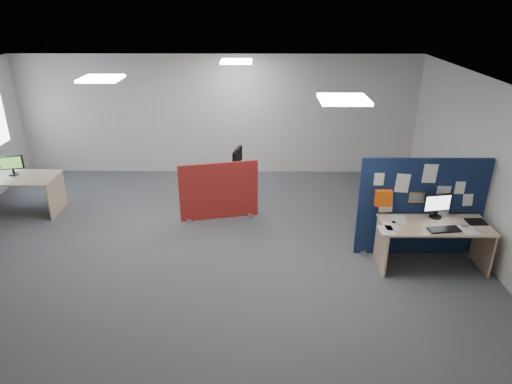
{
  "coord_description": "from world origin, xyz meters",
  "views": [
    {
      "loc": [
        0.96,
        -6.64,
        3.86
      ],
      "look_at": [
        0.9,
        -0.04,
        1.0
      ],
      "focal_mm": 32.0,
      "sensor_mm": 36.0,
      "label": 1
    }
  ],
  "objects_px": {
    "monitor_main": "(437,205)",
    "monitor_second": "(12,164)",
    "main_desk": "(433,234)",
    "red_divider": "(219,192)",
    "second_desk": "(15,185)",
    "office_chair": "(231,170)",
    "navy_divider": "(420,207)"
  },
  "relations": [
    {
      "from": "red_divider",
      "to": "monitor_second",
      "type": "relative_size",
      "value": 3.56
    },
    {
      "from": "navy_divider",
      "to": "second_desk",
      "type": "xyz_separation_m",
      "value": [
        -7.14,
        1.5,
        -0.26
      ]
    },
    {
      "from": "office_chair",
      "to": "monitor_main",
      "type": "bearing_deg",
      "value": -22.54
    },
    {
      "from": "monitor_second",
      "to": "main_desk",
      "type": "bearing_deg",
      "value": -30.53
    },
    {
      "from": "second_desk",
      "to": "office_chair",
      "type": "distance_m",
      "value": 4.13
    },
    {
      "from": "monitor_main",
      "to": "monitor_second",
      "type": "height_order",
      "value": "monitor_main"
    },
    {
      "from": "navy_divider",
      "to": "office_chair",
      "type": "xyz_separation_m",
      "value": [
        -3.07,
        2.15,
        -0.2
      ]
    },
    {
      "from": "monitor_second",
      "to": "office_chair",
      "type": "height_order",
      "value": "monitor_second"
    },
    {
      "from": "monitor_main",
      "to": "monitor_second",
      "type": "distance_m",
      "value": 7.55
    },
    {
      "from": "navy_divider",
      "to": "monitor_main",
      "type": "bearing_deg",
      "value": -41.71
    },
    {
      "from": "main_desk",
      "to": "office_chair",
      "type": "relative_size",
      "value": 1.48
    },
    {
      "from": "second_desk",
      "to": "main_desk",
      "type": "bearing_deg",
      "value": -14.4
    },
    {
      "from": "monitor_main",
      "to": "office_chair",
      "type": "distance_m",
      "value": 4.02
    },
    {
      "from": "office_chair",
      "to": "red_divider",
      "type": "bearing_deg",
      "value": -88.28
    },
    {
      "from": "monitor_main",
      "to": "second_desk",
      "type": "height_order",
      "value": "monitor_main"
    },
    {
      "from": "monitor_main",
      "to": "second_desk",
      "type": "xyz_separation_m",
      "value": [
        -7.33,
        1.67,
        -0.39
      ]
    },
    {
      "from": "monitor_main",
      "to": "monitor_second",
      "type": "xyz_separation_m",
      "value": [
        -7.35,
        1.74,
        -0.01
      ]
    },
    {
      "from": "main_desk",
      "to": "monitor_main",
      "type": "relative_size",
      "value": 3.68
    },
    {
      "from": "navy_divider",
      "to": "office_chair",
      "type": "height_order",
      "value": "navy_divider"
    },
    {
      "from": "office_chair",
      "to": "navy_divider",
      "type": "bearing_deg",
      "value": -22.11
    },
    {
      "from": "red_divider",
      "to": "monitor_second",
      "type": "distance_m",
      "value": 3.94
    },
    {
      "from": "main_desk",
      "to": "red_divider",
      "type": "xyz_separation_m",
      "value": [
        -3.37,
        1.61,
        -0.02
      ]
    },
    {
      "from": "navy_divider",
      "to": "main_desk",
      "type": "xyz_separation_m",
      "value": [
        0.12,
        -0.37,
        -0.26
      ]
    },
    {
      "from": "main_desk",
      "to": "monitor_second",
      "type": "distance_m",
      "value": 7.54
    },
    {
      "from": "red_divider",
      "to": "second_desk",
      "type": "xyz_separation_m",
      "value": [
        -3.89,
        0.26,
        0.02
      ]
    },
    {
      "from": "red_divider",
      "to": "office_chair",
      "type": "xyz_separation_m",
      "value": [
        0.18,
        0.91,
        0.08
      ]
    },
    {
      "from": "main_desk",
      "to": "monitor_main",
      "type": "bearing_deg",
      "value": 68.96
    },
    {
      "from": "monitor_main",
      "to": "main_desk",
      "type": "bearing_deg",
      "value": -121.33
    },
    {
      "from": "monitor_main",
      "to": "office_chair",
      "type": "relative_size",
      "value": 0.4
    },
    {
      "from": "second_desk",
      "to": "monitor_main",
      "type": "bearing_deg",
      "value": -12.82
    },
    {
      "from": "main_desk",
      "to": "red_divider",
      "type": "relative_size",
      "value": 1.12
    },
    {
      "from": "monitor_second",
      "to": "red_divider",
      "type": "bearing_deg",
      "value": -20.45
    }
  ]
}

